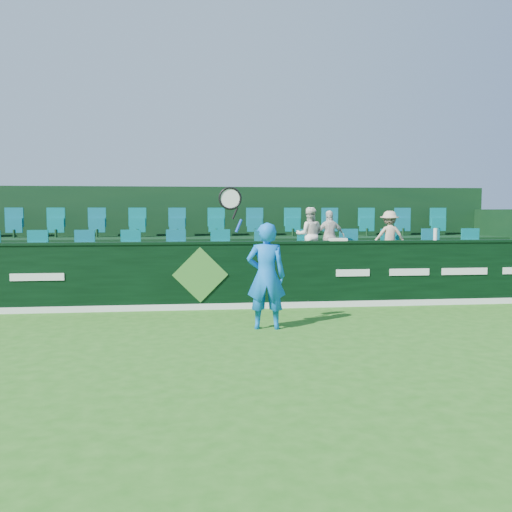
{
  "coord_description": "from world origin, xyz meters",
  "views": [
    {
      "loc": [
        -0.24,
        -7.33,
        1.96
      ],
      "look_at": [
        0.98,
        2.8,
        1.15
      ],
      "focal_mm": 40.0,
      "sensor_mm": 36.0,
      "label": 1
    }
  ],
  "objects": [
    {
      "name": "seat_row_back",
      "position": [
        0.0,
        7.3,
        1.6
      ],
      "size": [
        13.5,
        0.5,
        0.6
      ],
      "primitive_type": "cube",
      "color": "#0C6273",
      "rests_on": "stand_tier_back"
    },
    {
      "name": "spectator_left",
      "position": [
        2.46,
        5.12,
        1.42
      ],
      "size": [
        0.64,
        0.52,
        1.24
      ],
      "primitive_type": "imported",
      "rotation": [
        0.0,
        0.0,
        3.05
      ],
      "color": "white",
      "rests_on": "stand_tier_front"
    },
    {
      "name": "tennis_player",
      "position": [
        1.04,
        1.95,
        0.9
      ],
      "size": [
        1.19,
        0.5,
        2.41
      ],
      "color": "blue",
      "rests_on": "ground"
    },
    {
      "name": "sponsor_hoarding",
      "position": [
        0.0,
        4.0,
        0.67
      ],
      "size": [
        16.0,
        0.25,
        1.35
      ],
      "color": "black",
      "rests_on": "ground"
    },
    {
      "name": "drinks_bottle",
      "position": [
        4.89,
        4.0,
        1.47
      ],
      "size": [
        0.08,
        0.08,
        0.25
      ],
      "primitive_type": "cylinder",
      "color": "silver",
      "rests_on": "sponsor_hoarding"
    },
    {
      "name": "stand_rear",
      "position": [
        0.0,
        7.44,
        1.22
      ],
      "size": [
        16.0,
        4.1,
        2.6
      ],
      "color": "black",
      "rests_on": "ground"
    },
    {
      "name": "spectator_right",
      "position": [
        4.31,
        5.12,
        1.38
      ],
      "size": [
        0.78,
        0.49,
        1.16
      ],
      "primitive_type": "imported",
      "rotation": [
        0.0,
        0.0,
        3.06
      ],
      "color": "#CAB28F",
      "rests_on": "stand_tier_front"
    },
    {
      "name": "towel",
      "position": [
        2.81,
        4.0,
        1.38
      ],
      "size": [
        0.35,
        0.23,
        0.05
      ],
      "primitive_type": "cube",
      "color": "white",
      "rests_on": "sponsor_hoarding"
    },
    {
      "name": "stand_tier_back",
      "position": [
        0.0,
        7.0,
        0.65
      ],
      "size": [
        16.0,
        1.8,
        1.3
      ],
      "primitive_type": "cube",
      "color": "black",
      "rests_on": "ground"
    },
    {
      "name": "stand_tier_front",
      "position": [
        0.0,
        5.1,
        0.4
      ],
      "size": [
        16.0,
        2.0,
        0.8
      ],
      "primitive_type": "cube",
      "color": "black",
      "rests_on": "ground"
    },
    {
      "name": "seat_row_front",
      "position": [
        0.0,
        5.5,
        1.1
      ],
      "size": [
        13.5,
        0.5,
        0.6
      ],
      "primitive_type": "cube",
      "color": "#0C6273",
      "rests_on": "stand_tier_front"
    },
    {
      "name": "ground",
      "position": [
        0.0,
        0.0,
        0.0
      ],
      "size": [
        60.0,
        60.0,
        0.0
      ],
      "primitive_type": "plane",
      "color": "#236518",
      "rests_on": "ground"
    },
    {
      "name": "spectator_middle",
      "position": [
        2.92,
        5.12,
        1.38
      ],
      "size": [
        0.7,
        0.33,
        1.17
      ],
      "primitive_type": "imported",
      "rotation": [
        0.0,
        0.0,
        3.21
      ],
      "color": "silver",
      "rests_on": "stand_tier_front"
    }
  ]
}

